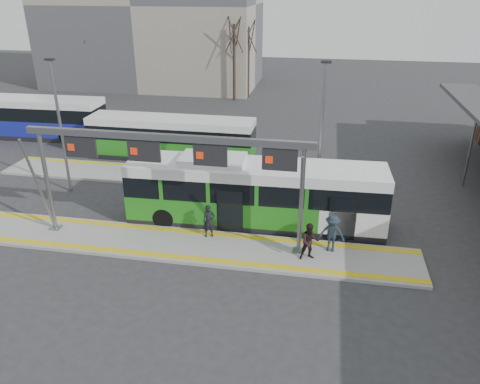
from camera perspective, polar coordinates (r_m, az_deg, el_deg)
The scene contains 18 objects.
ground at distance 22.24m, azimuth -7.31°, elevation -6.56°, with size 120.00×120.00×0.00m, color #2D2D30.
platform_main at distance 22.20m, azimuth -7.32°, elevation -6.39°, with size 22.00×3.00×0.15m, color gray.
platform_second at distance 30.20m, azimuth -10.12°, elevation 2.03°, with size 20.00×3.00×0.15m, color gray.
tactile_main at distance 22.15m, azimuth -7.33°, elevation -6.20°, with size 22.00×2.65×0.02m.
tactile_second at distance 31.16m, azimuth -9.42°, elevation 2.97°, with size 20.00×0.35×0.02m.
gantry at distance 20.71m, azimuth -8.65°, elevation 4.17°, with size 13.00×1.68×5.20m.
apartment_block at distance 57.78m, azimuth -10.83°, elevation 21.84°, with size 24.50×12.50×18.40m.
hero_bus at distance 23.41m, azimuth 1.78°, elevation -0.26°, with size 12.82×3.07×3.50m.
bg_bus_green at distance 32.84m, azimuth -8.36°, elevation 6.48°, with size 11.47×2.45×2.87m.
bg_bus_blue at distance 40.75m, azimuth -24.39°, elevation 8.25°, with size 11.99×3.00×3.11m.
passenger_a at distance 22.24m, azimuth -3.80°, elevation -3.56°, with size 0.59×0.39×1.62m, color black.
passenger_b at distance 20.65m, azimuth 8.50°, elevation -6.00°, with size 0.83×0.65×1.71m, color black.
passenger_c at distance 21.38m, azimuth 11.14°, elevation -4.96°, with size 1.16×0.67×1.79m, color #1E2B36.
tree_left at distance 48.64m, azimuth -0.73°, elevation 18.57°, with size 1.40×1.40×8.51m.
tree_mid at distance 50.03m, azimuth 1.04°, elevation 18.35°, with size 1.40×1.40×8.08m.
tree_far at distance 55.42m, azimuth -18.11°, elevation 18.85°, with size 1.40×1.40×9.38m.
lamp_west at distance 28.14m, azimuth -21.07°, elevation 7.72°, with size 0.50×0.25×7.64m.
lamp_east at distance 24.28m, azimuth 9.83°, elevation 6.84°, with size 0.50×0.25×7.89m.
Camera 1 is at (6.18, -18.10, 11.34)m, focal length 35.00 mm.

